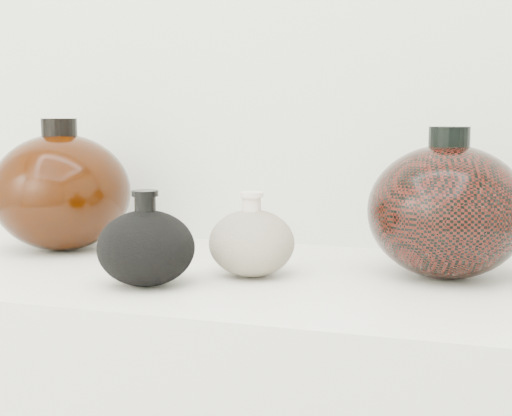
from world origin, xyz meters
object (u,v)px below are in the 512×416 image
(left_round_pot, at_px, (61,192))
(black_gourd_vase, at_px, (146,247))
(right_round_pot, at_px, (447,211))
(cream_gourd_vase, at_px, (252,242))

(left_round_pot, bearing_deg, black_gourd_vase, -37.35)
(black_gourd_vase, xyz_separation_m, right_round_pot, (0.39, 0.17, 0.04))
(cream_gourd_vase, distance_m, left_round_pot, 0.39)
(cream_gourd_vase, xyz_separation_m, right_round_pot, (0.27, 0.07, 0.05))
(black_gourd_vase, xyz_separation_m, cream_gourd_vase, (0.12, 0.10, -0.00))
(black_gourd_vase, height_order, right_round_pot, right_round_pot)
(right_round_pot, bearing_deg, cream_gourd_vase, -164.39)
(black_gourd_vase, bearing_deg, left_round_pot, 142.65)
(black_gourd_vase, relative_size, left_round_pot, 0.62)
(cream_gourd_vase, height_order, left_round_pot, left_round_pot)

